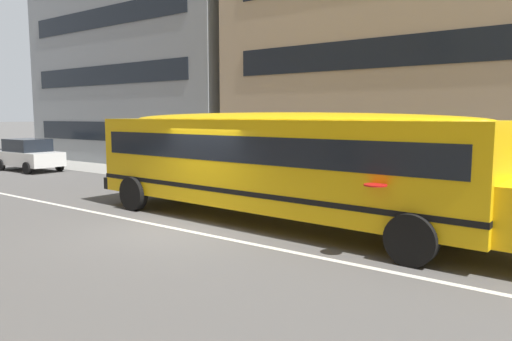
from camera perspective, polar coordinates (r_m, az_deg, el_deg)
ground_plane at (r=12.05m, az=-8.78°, el=-7.09°), size 400.00×400.00×0.00m
sidewalk_far at (r=17.75m, az=7.99°, el=-2.62°), size 120.00×3.00×0.01m
lane_centreline at (r=12.05m, az=-8.78°, el=-7.08°), size 110.00×0.16×0.01m
school_bus at (r=12.30m, az=2.87°, el=1.46°), size 13.15×3.40×2.92m
parked_car_white_far_corner at (r=27.00m, az=-25.62°, el=1.75°), size 3.91×1.90×1.64m
apartment_block_far_left at (r=33.30m, az=-8.82°, el=15.92°), size 15.86×12.59×16.50m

